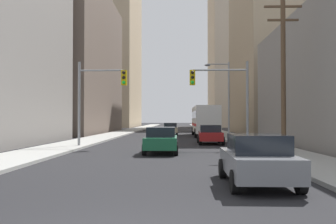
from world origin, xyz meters
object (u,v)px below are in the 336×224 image
traffic_signal_near_left (100,90)px  sedan_green (161,140)px  traffic_signal_near_right (222,89)px  city_bus (205,120)px  sedan_beige (170,129)px  sedan_grey (257,159)px  sedan_red (210,134)px

traffic_signal_near_left → sedan_green: bearing=-44.2°
sedan_green → traffic_signal_near_right: traffic_signal_near_right is taller
city_bus → sedan_beige: (-4.07, 4.64, -1.16)m
city_bus → sedan_green: (-4.09, -21.46, -1.16)m
traffic_signal_near_right → sedan_grey: bearing=-92.8°
sedan_red → traffic_signal_near_left: 9.48m
sedan_grey → sedan_beige: same height
sedan_red → sedan_beige: size_ratio=1.00×
sedan_grey → traffic_signal_near_left: (-7.82, 14.73, 3.25)m
sedan_green → sedan_grey: bearing=-72.2°
sedan_grey → traffic_signal_near_right: traffic_signal_near_right is taller
sedan_beige → traffic_signal_near_right: traffic_signal_near_right is taller
city_bus → traffic_signal_near_left: (-8.59, -17.09, 2.10)m
sedan_green → traffic_signal_near_left: size_ratio=0.70×
sedan_grey → sedan_red: size_ratio=0.99×
city_bus → sedan_grey: (-0.77, -31.81, -1.16)m
sedan_red → traffic_signal_near_right: traffic_signal_near_right is taller
sedan_grey → traffic_signal_near_left: size_ratio=0.71×
city_bus → sedan_grey: city_bus is taller
sedan_red → city_bus: bearing=87.6°
sedan_green → city_bus: bearing=79.2°
sedan_grey → sedan_beige: size_ratio=0.99×
traffic_signal_near_left → sedan_beige: bearing=78.2°
sedan_green → traffic_signal_near_left: traffic_signal_near_left is taller
sedan_red → sedan_beige: same height
sedan_red → sedan_beige: bearing=101.1°
sedan_beige → traffic_signal_near_left: size_ratio=0.71×
traffic_signal_near_right → sedan_green: bearing=-132.7°
sedan_grey → sedan_green: size_ratio=1.01×
sedan_grey → traffic_signal_near_left: bearing=118.0°
sedan_grey → traffic_signal_near_right: size_ratio=0.71×
city_bus → sedan_red: city_bus is taller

